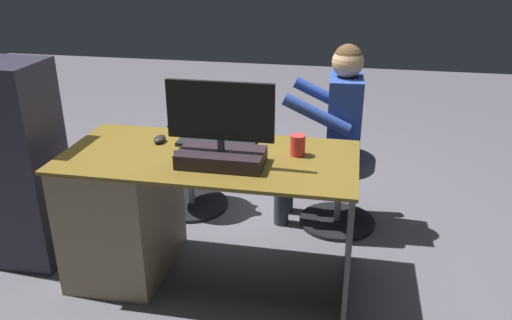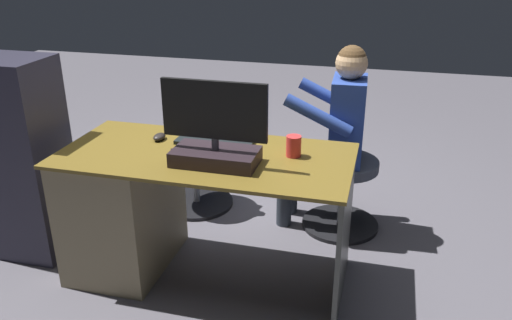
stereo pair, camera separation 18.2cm
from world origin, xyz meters
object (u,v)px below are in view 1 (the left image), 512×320
(monitor, at_px, (221,141))
(teddy_bear, at_px, (188,120))
(visitor_chair, at_px, (339,184))
(person, at_px, (330,122))
(cup, at_px, (298,145))
(desk, at_px, (139,208))
(office_chair_teddy, at_px, (190,170))
(keyboard, at_px, (217,143))
(tv_remote, at_px, (181,157))
(computer_mouse, at_px, (160,139))

(monitor, bearing_deg, teddy_bear, -62.49)
(visitor_chair, distance_m, person, 0.43)
(cup, height_order, visitor_chair, cup)
(desk, height_order, office_chair_teddy, desk)
(keyboard, relative_size, office_chair_teddy, 0.81)
(desk, bearing_deg, monitor, 168.73)
(keyboard, xyz_separation_m, office_chair_teddy, (0.37, -0.62, -0.47))
(teddy_bear, bearing_deg, keyboard, 120.38)
(monitor, height_order, visitor_chair, monitor)
(desk, distance_m, person, 1.27)
(monitor, relative_size, keyboard, 1.24)
(monitor, height_order, tv_remote, monitor)
(cup, bearing_deg, teddy_bear, -40.63)
(tv_remote, distance_m, visitor_chair, 1.21)
(office_chair_teddy, distance_m, visitor_chair, 1.03)
(tv_remote, bearing_deg, cup, 166.44)
(monitor, relative_size, person, 0.44)
(desk, height_order, person, person)
(computer_mouse, bearing_deg, visitor_chair, -148.43)
(person, bearing_deg, visitor_chair, 177.33)
(tv_remote, height_order, teddy_bear, teddy_bear)
(desk, xyz_separation_m, monitor, (-0.51, 0.10, 0.47))
(visitor_chair, bearing_deg, tv_remote, 45.41)
(computer_mouse, height_order, visitor_chair, computer_mouse)
(office_chair_teddy, xyz_separation_m, visitor_chair, (-1.03, 0.05, 0.01))
(monitor, xyz_separation_m, office_chair_teddy, (0.46, -0.88, -0.58))
(desk, bearing_deg, visitor_chair, -145.94)
(monitor, height_order, cup, monitor)
(computer_mouse, relative_size, tv_remote, 0.64)
(computer_mouse, xyz_separation_m, cup, (-0.76, 0.04, 0.04))
(keyboard, height_order, computer_mouse, computer_mouse)
(keyboard, bearing_deg, office_chair_teddy, -59.09)
(keyboard, relative_size, person, 0.35)
(keyboard, xyz_separation_m, person, (-0.57, -0.58, -0.04))
(computer_mouse, xyz_separation_m, person, (-0.89, -0.60, -0.05))
(desk, distance_m, visitor_chair, 1.30)
(desk, xyz_separation_m, office_chair_teddy, (-0.05, -0.77, -0.11))
(keyboard, relative_size, computer_mouse, 4.38)
(tv_remote, distance_m, person, 1.07)
(person, bearing_deg, cup, 78.46)
(office_chair_teddy, bearing_deg, computer_mouse, 95.08)
(desk, xyz_separation_m, teddy_bear, (-0.05, -0.79, 0.26))
(desk, relative_size, person, 1.27)
(cup, height_order, office_chair_teddy, cup)
(monitor, xyz_separation_m, computer_mouse, (0.41, -0.23, -0.11))
(cup, xyz_separation_m, visitor_chair, (-0.21, -0.64, -0.51))
(cup, bearing_deg, person, -101.54)
(monitor, distance_m, teddy_bear, 1.03)
(monitor, bearing_deg, desk, -11.27)
(monitor, relative_size, computer_mouse, 5.42)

